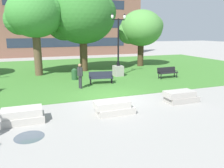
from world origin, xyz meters
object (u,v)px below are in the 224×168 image
at_px(concrete_block_right, 181,97).
at_px(park_bench_far_left, 167,72).
at_px(concrete_block_center, 22,116).
at_px(person_bystander_near_lawn, 80,75).
at_px(park_bench_near_right, 101,77).
at_px(trash_bin, 74,74).
at_px(concrete_block_left, 114,107).
at_px(lamp_post_right, 118,64).

relative_size(concrete_block_right, park_bench_far_left, 1.05).
bearing_deg(concrete_block_center, person_bystander_near_lawn, 53.93).
bearing_deg(park_bench_far_left, concrete_block_right, -117.52).
xyz_separation_m(park_bench_near_right, trash_bin, (-1.62, 2.07, -0.04)).
bearing_deg(trash_bin, concrete_block_right, -60.22).
distance_m(concrete_block_left, park_bench_near_right, 6.27).
relative_size(concrete_block_center, park_bench_far_left, 0.99).
relative_size(concrete_block_left, park_bench_near_right, 1.02).
distance_m(concrete_block_center, concrete_block_right, 8.19).
relative_size(park_bench_near_right, park_bench_far_left, 1.02).
relative_size(concrete_block_left, trash_bin, 1.98).
distance_m(concrete_block_center, trash_bin, 8.69).
distance_m(concrete_block_right, trash_bin, 8.99).
bearing_deg(concrete_block_center, concrete_block_left, -4.93).
relative_size(concrete_block_right, park_bench_near_right, 1.03).
height_order(lamp_post_right, trash_bin, lamp_post_right).
distance_m(lamp_post_right, person_bystander_near_lawn, 5.21).
bearing_deg(concrete_block_right, concrete_block_left, -174.48).
bearing_deg(concrete_block_left, park_bench_near_right, 78.22).
distance_m(park_bench_near_right, lamp_post_right, 3.35).
distance_m(park_bench_far_left, trash_bin, 7.75).
height_order(concrete_block_left, park_bench_near_right, park_bench_near_right).
bearing_deg(concrete_block_right, park_bench_near_right, 116.44).
bearing_deg(person_bystander_near_lawn, park_bench_near_right, 26.44).
xyz_separation_m(concrete_block_center, lamp_post_right, (7.66, 8.13, 0.78)).
relative_size(concrete_block_left, concrete_block_right, 0.99).
bearing_deg(concrete_block_right, lamp_post_right, 93.76).
bearing_deg(lamp_post_right, concrete_block_right, -86.24).
bearing_deg(trash_bin, concrete_block_center, -115.37).
bearing_deg(concrete_block_center, trash_bin, 64.63).
bearing_deg(lamp_post_right, concrete_block_left, -112.99).
height_order(concrete_block_right, park_bench_far_left, park_bench_far_left).
xyz_separation_m(park_bench_far_left, trash_bin, (-7.49, 2.00, -0.04)).
xyz_separation_m(concrete_block_left, person_bystander_near_lawn, (-0.49, 5.25, 0.68)).
bearing_deg(park_bench_far_left, person_bystander_near_lawn, -172.93).
height_order(park_bench_far_left, lamp_post_right, lamp_post_right).
bearing_deg(concrete_block_left, person_bystander_near_lawn, 95.30).
relative_size(park_bench_far_left, lamp_post_right, 0.34).
distance_m(concrete_block_center, park_bench_far_left, 12.65).
bearing_deg(concrete_block_left, trash_bin, 92.35).
bearing_deg(concrete_block_left, park_bench_far_left, 40.93).
height_order(concrete_block_right, person_bystander_near_lawn, person_bystander_near_lawn).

